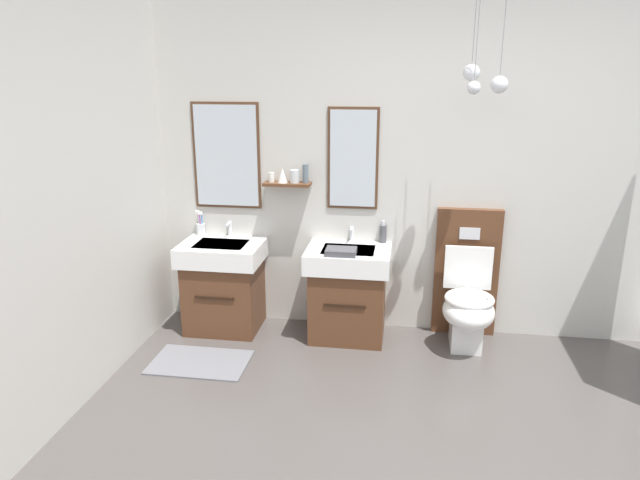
{
  "coord_description": "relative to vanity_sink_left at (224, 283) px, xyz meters",
  "views": [
    {
      "loc": [
        -0.39,
        -2.34,
        2.0
      ],
      "look_at": [
        -0.99,
        1.6,
        0.81
      ],
      "focal_mm": 32.45,
      "sensor_mm": 36.0,
      "label": 1
    }
  ],
  "objects": [
    {
      "name": "wall_back",
      "position": [
        1.77,
        0.28,
        0.9
      ],
      "size": [
        4.87,
        0.57,
        2.54
      ],
      "color": "beige",
      "rests_on": "ground"
    },
    {
      "name": "bath_mat",
      "position": [
        0.0,
        -0.61,
        -0.37
      ],
      "size": [
        0.68,
        0.44,
        0.01
      ],
      "primitive_type": "cube",
      "color": "slate",
      "rests_on": "ground"
    },
    {
      "name": "vanity_sink_left",
      "position": [
        0.0,
        0.0,
        0.0
      ],
      "size": [
        0.63,
        0.52,
        0.71
      ],
      "color": "#56331E",
      "rests_on": "ground"
    },
    {
      "name": "tap_on_left_sink",
      "position": [
        0.0,
        0.19,
        0.41
      ],
      "size": [
        0.03,
        0.13,
        0.11
      ],
      "color": "silver",
      "rests_on": "vanity_sink_left"
    },
    {
      "name": "vanity_sink_right",
      "position": [
        0.99,
        0.0,
        0.0
      ],
      "size": [
        0.63,
        0.52,
        0.71
      ],
      "color": "#56331E",
      "rests_on": "ground"
    },
    {
      "name": "tap_on_right_sink",
      "position": [
        0.99,
        0.19,
        0.41
      ],
      "size": [
        0.03,
        0.13,
        0.11
      ],
      "color": "silver",
      "rests_on": "vanity_sink_right"
    },
    {
      "name": "toilet",
      "position": [
        1.87,
        0.02,
        0.0
      ],
      "size": [
        0.48,
        0.62,
        1.0
      ],
      "color": "#56331E",
      "rests_on": "ground"
    },
    {
      "name": "toothbrush_cup",
      "position": [
        -0.23,
        0.18,
        0.4
      ],
      "size": [
        0.07,
        0.07,
        0.21
      ],
      "color": "silver",
      "rests_on": "vanity_sink_left"
    },
    {
      "name": "soap_dispenser",
      "position": [
        1.23,
        0.19,
        0.41
      ],
      "size": [
        0.06,
        0.06,
        0.17
      ],
      "color": "#4C4C51",
      "rests_on": "vanity_sink_right"
    },
    {
      "name": "folded_hand_towel",
      "position": [
        0.95,
        -0.16,
        0.36
      ],
      "size": [
        0.22,
        0.16,
        0.04
      ],
      "primitive_type": "cube",
      "color": "#47474C",
      "rests_on": "vanity_sink_right"
    }
  ]
}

